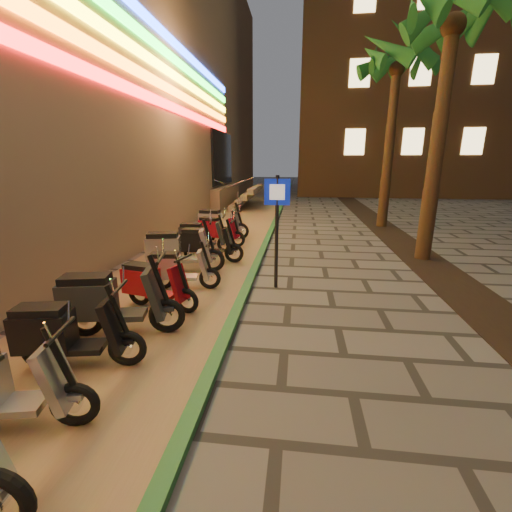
# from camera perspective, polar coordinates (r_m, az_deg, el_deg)

# --- Properties ---
(ground) EXTENTS (120.00, 120.00, 0.00)m
(ground) POSITION_cam_1_polar(r_m,az_deg,el_deg) (3.74, 3.43, -28.83)
(ground) COLOR #474442
(ground) RESTS_ON ground
(parking_strip) EXTENTS (3.40, 60.00, 0.01)m
(parking_strip) POSITION_cam_1_polar(r_m,az_deg,el_deg) (13.23, -4.97, 4.00)
(parking_strip) COLOR #8C7251
(parking_strip) RESTS_ON ground
(green_curb) EXTENTS (0.18, 60.00, 0.10)m
(green_curb) POSITION_cam_1_polar(r_m,az_deg,el_deg) (12.97, 2.41, 4.02)
(green_curb) COLOR #266533
(green_curb) RESTS_ON ground
(planting_strip) EXTENTS (1.20, 40.00, 0.02)m
(planting_strip) POSITION_cam_1_polar(r_m,az_deg,el_deg) (8.81, 29.93, -3.87)
(planting_strip) COLOR black
(planting_strip) RESTS_ON ground
(apartment_block) EXTENTS (18.00, 16.06, 25.00)m
(apartment_block) POSITION_cam_1_polar(r_m,az_deg,el_deg) (37.13, 23.95, 29.68)
(apartment_block) COLOR brown
(apartment_block) RESTS_ON ground
(palm_c) EXTENTS (2.97, 3.02, 6.91)m
(palm_c) POSITION_cam_1_polar(r_m,az_deg,el_deg) (10.74, 30.05, 30.45)
(palm_c) COLOR #472D19
(palm_c) RESTS_ON ground
(palm_d) EXTENTS (2.97, 3.02, 7.16)m
(palm_d) POSITION_cam_1_polar(r_m,az_deg,el_deg) (15.45, 22.42, 26.83)
(palm_d) COLOR #472D19
(palm_d) RESTS_ON ground
(pedestrian_sign) EXTENTS (0.52, 0.10, 2.36)m
(pedestrian_sign) POSITION_cam_1_polar(r_m,az_deg,el_deg) (7.03, 3.50, 6.53)
(pedestrian_sign) COLOR black
(pedestrian_sign) RESTS_ON ground
(scooter_5) EXTENTS (1.62, 0.71, 1.14)m
(scooter_5) POSITION_cam_1_polar(r_m,az_deg,el_deg) (5.10, -29.34, -11.15)
(scooter_5) COLOR black
(scooter_5) RESTS_ON ground
(scooter_6) EXTENTS (1.83, 0.85, 1.29)m
(scooter_6) POSITION_cam_1_polar(r_m,az_deg,el_deg) (5.71, -23.50, -6.98)
(scooter_6) COLOR black
(scooter_6) RESTS_ON ground
(scooter_7) EXTENTS (1.51, 0.71, 1.06)m
(scooter_7) POSITION_cam_1_polar(r_m,az_deg,el_deg) (6.53, -16.99, -4.46)
(scooter_7) COLOR black
(scooter_7) RESTS_ON ground
(scooter_8) EXTENTS (1.48, 0.60, 1.04)m
(scooter_8) POSITION_cam_1_polar(r_m,az_deg,el_deg) (7.34, -13.19, -2.08)
(scooter_8) COLOR black
(scooter_8) RESTS_ON ground
(scooter_9) EXTENTS (1.86, 0.86, 1.31)m
(scooter_9) POSITION_cam_1_polar(r_m,az_deg,el_deg) (8.40, -13.25, 0.93)
(scooter_9) COLOR black
(scooter_9) RESTS_ON ground
(scooter_10) EXTENTS (1.66, 0.58, 1.17)m
(scooter_10) POSITION_cam_1_polar(r_m,az_deg,el_deg) (9.23, -8.57, 2.10)
(scooter_10) COLOR black
(scooter_10) RESTS_ON ground
(scooter_11) EXTENTS (1.60, 0.60, 1.13)m
(scooter_11) POSITION_cam_1_polar(r_m,az_deg,el_deg) (10.29, -9.37, 3.32)
(scooter_11) COLOR black
(scooter_11) RESTS_ON ground
(scooter_12) EXTENTS (1.60, 0.83, 1.14)m
(scooter_12) POSITION_cam_1_polar(r_m,az_deg,el_deg) (11.18, -6.61, 4.40)
(scooter_12) COLOR black
(scooter_12) RESTS_ON ground
(scooter_13) EXTENTS (1.81, 0.67, 1.27)m
(scooter_13) POSITION_cam_1_polar(r_m,az_deg,el_deg) (12.18, -6.42, 5.60)
(scooter_13) COLOR black
(scooter_13) RESTS_ON ground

